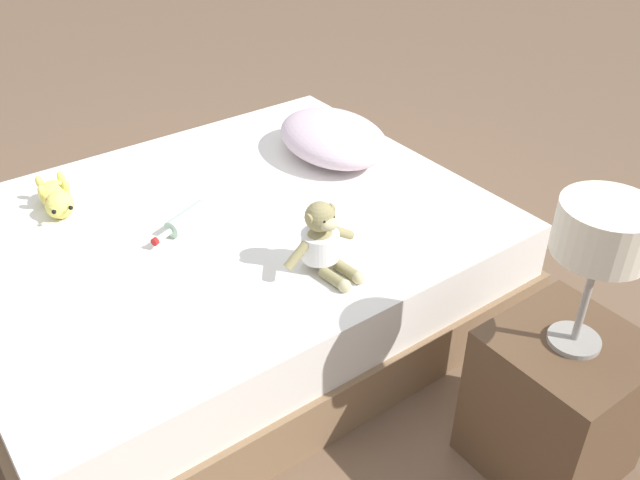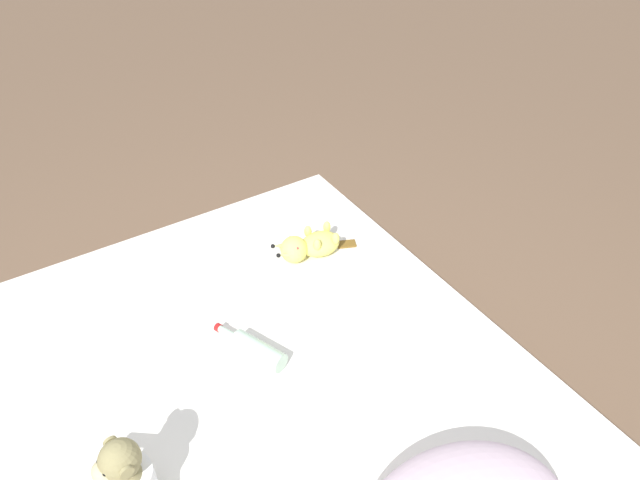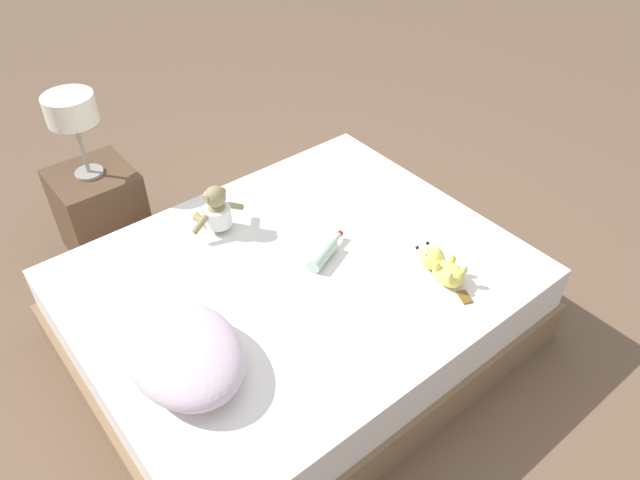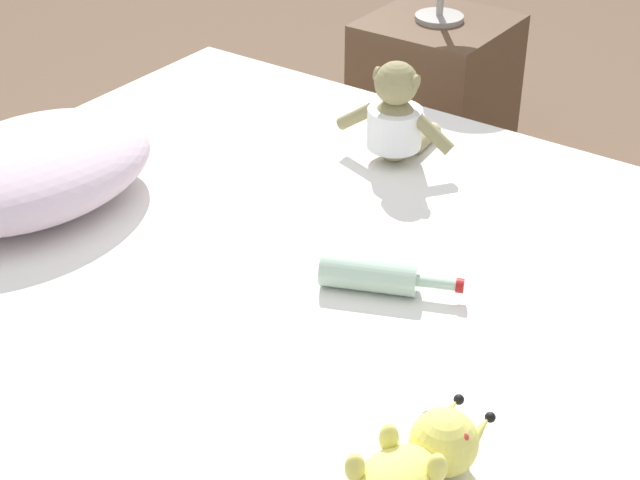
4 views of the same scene
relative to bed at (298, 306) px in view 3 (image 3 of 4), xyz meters
The scene contains 8 objects.
ground_plane 0.21m from the bed, ahead, with size 16.00×16.00×0.00m, color brown.
bed is the anchor object (origin of this frame).
pillow 0.69m from the bed, 104.08° to the left, with size 0.56×0.42×0.16m.
plush_monkey 0.56m from the bed, 13.80° to the left, with size 0.23×0.29×0.24m.
plush_yellow_creature 0.66m from the bed, 131.66° to the right, with size 0.33×0.13×0.10m.
glass_bottle 0.28m from the bed, 97.57° to the right, with size 0.14×0.26×0.06m.
nightstand 1.24m from the bed, 19.33° to the left, with size 0.39×0.39×0.47m.
bedside_lamp 1.38m from the bed, 19.33° to the left, with size 0.24×0.24×0.43m.
Camera 3 is at (-1.50, 1.09, 2.16)m, focal length 33.75 mm.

